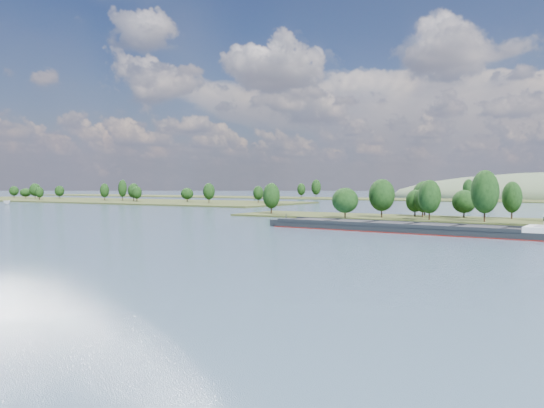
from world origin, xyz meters
The scene contains 6 objects.
ground centered at (0.00, 120.00, 0.00)m, with size 1800.00×1800.00×0.00m, color #334459.
tree_island centered at (6.74, 178.68, 4.17)m, with size 100.00×33.00×15.88m.
left_bank centered at (-228.44, 260.18, 0.82)m, with size 300.00×80.00×15.29m.
back_shoreline centered at (9.47, 399.77, 0.78)m, with size 900.00×60.00×16.11m.
cargo_barge centered at (31.40, 131.86, 1.33)m, with size 78.64×16.02×10.57m.
motorboat centered at (-216.80, 187.39, 1.30)m, with size 2.52×6.71×2.59m, color silver.
Camera 1 is at (58.86, 10.35, 11.01)m, focal length 35.00 mm.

